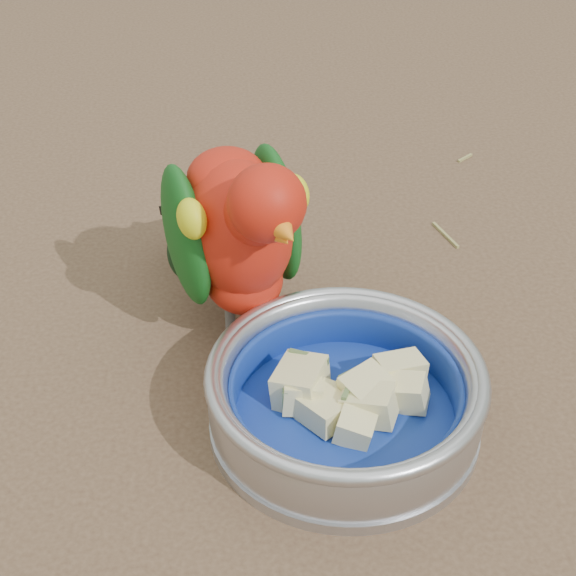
{
  "coord_description": "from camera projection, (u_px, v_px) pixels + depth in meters",
  "views": [
    {
      "loc": [
        -0.09,
        -0.5,
        0.51
      ],
      "look_at": [
        -0.04,
        0.08,
        0.08
      ],
      "focal_mm": 55.0,
      "sensor_mm": 36.0,
      "label": 1
    }
  ],
  "objects": [
    {
      "name": "ground",
      "position": [
        341.0,
        427.0,
        0.71
      ],
      "size": [
        60.0,
        60.0,
        0.0
      ],
      "primitive_type": "plane",
      "color": "brown"
    },
    {
      "name": "food_bowl",
      "position": [
        344.0,
        419.0,
        0.7
      ],
      "size": [
        0.22,
        0.22,
        0.02
      ],
      "primitive_type": "cylinder",
      "color": "#B2B2BA",
      "rests_on": "ground"
    },
    {
      "name": "bowl_wall",
      "position": [
        346.0,
        392.0,
        0.69
      ],
      "size": [
        0.22,
        0.22,
        0.04
      ],
      "primitive_type": null,
      "color": "#B2B2BA",
      "rests_on": "food_bowl"
    },
    {
      "name": "fruit_wedges",
      "position": [
        345.0,
        399.0,
        0.69
      ],
      "size": [
        0.13,
        0.13,
        0.03
      ],
      "primitive_type": null,
      "color": "beige",
      "rests_on": "food_bowl"
    },
    {
      "name": "lory_parrot",
      "position": [
        239.0,
        245.0,
        0.75
      ],
      "size": [
        0.19,
        0.26,
        0.19
      ],
      "primitive_type": null,
      "rotation": [
        0.0,
        0.0,
        -2.79
      ],
      "color": "#B21B0D",
      "rests_on": "ground"
    },
    {
      "name": "ground_debris",
      "position": [
        333.0,
        421.0,
        0.71
      ],
      "size": [
        0.9,
        0.8,
        0.01
      ],
      "primitive_type": null,
      "color": "#928A4E",
      "rests_on": "ground"
    }
  ]
}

